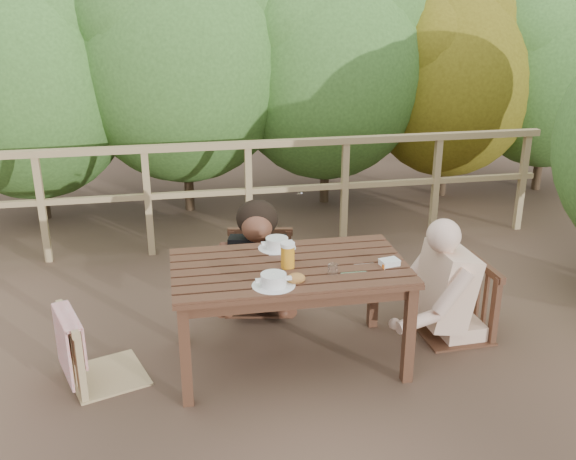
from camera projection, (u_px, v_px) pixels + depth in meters
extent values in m
plane|color=brown|center=(289.00, 361.00, 4.32)|extent=(60.00, 60.00, 0.00)
cube|color=#3F2518|center=(289.00, 315.00, 4.20)|extent=(1.46, 0.82, 0.67)
cube|color=tan|center=(101.00, 311.00, 3.98)|extent=(0.58, 0.58, 0.92)
cube|color=#3F2518|center=(259.00, 243.00, 4.90)|extent=(0.59, 0.59, 1.02)
cube|color=#3F2518|center=(457.00, 270.00, 4.49)|extent=(0.50, 0.50, 0.97)
cube|color=tan|center=(249.00, 196.00, 5.98)|extent=(5.60, 0.10, 1.01)
cylinder|color=silver|center=(274.00, 281.00, 3.79)|extent=(0.25, 0.25, 0.08)
cylinder|color=silver|center=(277.00, 244.00, 4.33)|extent=(0.25, 0.25, 0.08)
ellipsoid|color=#A06331|center=(296.00, 278.00, 3.85)|extent=(0.11, 0.08, 0.07)
cylinder|color=orange|center=(288.00, 256.00, 4.02)|extent=(0.09, 0.09, 0.17)
cylinder|color=silver|center=(333.00, 270.00, 3.95)|extent=(0.06, 0.06, 0.07)
cube|color=silver|center=(389.00, 263.00, 4.07)|extent=(0.13, 0.11, 0.05)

